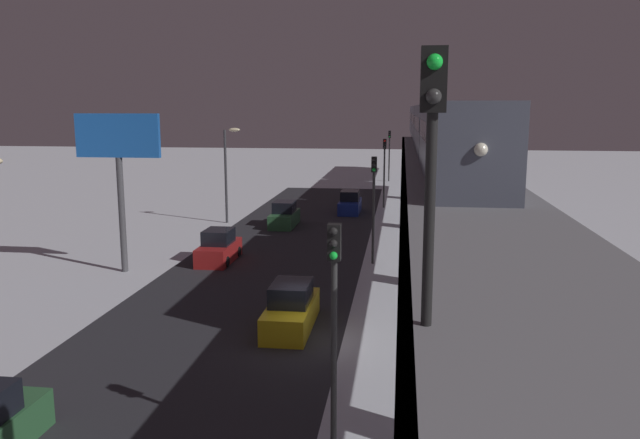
# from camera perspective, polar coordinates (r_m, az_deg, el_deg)

# --- Properties ---
(ground_plane) EXTENTS (240.00, 240.00, 0.00)m
(ground_plane) POSITION_cam_1_polar(r_m,az_deg,el_deg) (25.59, -1.05, -10.92)
(ground_plane) COLOR silver
(avenue_asphalt) EXTENTS (11.00, 96.27, 0.01)m
(avenue_asphalt) POSITION_cam_1_polar(r_m,az_deg,el_deg) (26.48, -10.09, -10.33)
(avenue_asphalt) COLOR #28282D
(avenue_asphalt) RESTS_ON ground_plane
(elevated_railway) EXTENTS (5.00, 96.27, 6.01)m
(elevated_railway) POSITION_cam_1_polar(r_m,az_deg,el_deg) (24.07, 13.05, 0.37)
(elevated_railway) COLOR slate
(elevated_railway) RESTS_ON ground_plane
(subway_train) EXTENTS (2.94, 74.07, 3.40)m
(subway_train) POSITION_cam_1_polar(r_m,az_deg,el_deg) (57.41, 10.04, 8.57)
(subway_train) COLOR #4C5160
(subway_train) RESTS_ON elevated_railway
(rail_signal) EXTENTS (0.36, 0.41, 4.00)m
(rail_signal) POSITION_cam_1_polar(r_m,az_deg,el_deg) (8.97, 10.15, 7.16)
(rail_signal) COLOR black
(rail_signal) RESTS_ON elevated_railway
(sedan_red) EXTENTS (1.91, 4.29, 1.97)m
(sedan_red) POSITION_cam_1_polar(r_m,az_deg,el_deg) (38.45, -9.21, -2.64)
(sedan_red) COLOR #A51E1E
(sedan_red) RESTS_ON ground_plane
(sedan_blue) EXTENTS (1.80, 4.58, 1.97)m
(sedan_blue) POSITION_cam_1_polar(r_m,az_deg,el_deg) (55.76, 2.74, 1.44)
(sedan_blue) COLOR navy
(sedan_blue) RESTS_ON ground_plane
(sedan_yellow) EXTENTS (1.80, 4.80, 1.97)m
(sedan_yellow) POSITION_cam_1_polar(r_m,az_deg,el_deg) (26.70, -2.64, -8.20)
(sedan_yellow) COLOR gold
(sedan_yellow) RESTS_ON ground_plane
(sedan_green) EXTENTS (1.80, 4.54, 1.97)m
(sedan_green) POSITION_cam_1_polar(r_m,az_deg,el_deg) (49.41, -3.26, 0.32)
(sedan_green) COLOR #2D6038
(sedan_green) RESTS_ON ground_plane
(traffic_light_near) EXTENTS (0.32, 0.44, 6.40)m
(traffic_light_near) POSITION_cam_1_polar(r_m,az_deg,el_deg) (15.76, 1.28, -8.33)
(traffic_light_near) COLOR #2D2D2D
(traffic_light_near) RESTS_ON ground_plane
(traffic_light_mid) EXTENTS (0.32, 0.44, 6.40)m
(traffic_light_mid) POSITION_cam_1_polar(r_m,az_deg,el_deg) (36.92, 4.91, 2.31)
(traffic_light_mid) COLOR #2D2D2D
(traffic_light_mid) RESTS_ON ground_plane
(traffic_light_far) EXTENTS (0.32, 0.44, 6.40)m
(traffic_light_far) POSITION_cam_1_polar(r_m,az_deg,el_deg) (58.46, 5.89, 5.16)
(traffic_light_far) COLOR #2D2D2D
(traffic_light_far) RESTS_ON ground_plane
(traffic_light_distant) EXTENTS (0.32, 0.44, 6.40)m
(traffic_light_distant) POSITION_cam_1_polar(r_m,az_deg,el_deg) (80.08, 6.34, 6.47)
(traffic_light_distant) COLOR #2D2D2D
(traffic_light_distant) RESTS_ON ground_plane
(commercial_billboard) EXTENTS (4.80, 0.36, 8.90)m
(commercial_billboard) POSITION_cam_1_polar(r_m,az_deg,el_deg) (36.45, -17.89, 5.92)
(commercial_billboard) COLOR #4C4C51
(commercial_billboard) RESTS_ON ground_plane
(street_lamp_far) EXTENTS (1.35, 0.44, 7.65)m
(street_lamp_far) POSITION_cam_1_polar(r_m,az_deg,el_deg) (50.72, -8.36, 5.06)
(street_lamp_far) COLOR #38383D
(street_lamp_far) RESTS_ON ground_plane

